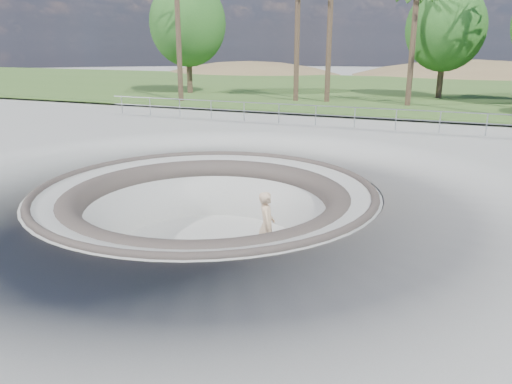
{
  "coord_description": "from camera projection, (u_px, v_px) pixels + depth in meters",
  "views": [
    {
      "loc": [
        6.88,
        -12.78,
        4.21
      ],
      "look_at": [
        1.4,
        0.57,
        -0.1
      ],
      "focal_mm": 35.0,
      "sensor_mm": 36.0,
      "label": 1
    }
  ],
  "objects": [
    {
      "name": "ground",
      "position": [
        206.0,
        189.0,
        15.03
      ],
      "size": [
        180.0,
        180.0,
        0.0
      ],
      "primitive_type": "plane",
      "color": "#A6A5A0",
      "rests_on": "ground"
    },
    {
      "name": "skate_bowl",
      "position": [
        208.0,
        245.0,
        15.56
      ],
      "size": [
        14.0,
        14.0,
        4.1
      ],
      "color": "#A6A5A0",
      "rests_on": "ground"
    },
    {
      "name": "grass_strip",
      "position": [
        382.0,
        89.0,
        45.1
      ],
      "size": [
        180.0,
        36.0,
        0.12
      ],
      "color": "#3E6026",
      "rests_on": "ground"
    },
    {
      "name": "distant_hills",
      "position": [
        434.0,
        131.0,
        66.33
      ],
      "size": [
        103.2,
        45.0,
        28.6
      ],
      "color": "brown",
      "rests_on": "ground"
    },
    {
      "name": "safety_railing",
      "position": [
        316.0,
        115.0,
        25.47
      ],
      "size": [
        25.0,
        0.06,
        1.03
      ],
      "color": "gray",
      "rests_on": "ground"
    },
    {
      "name": "skateboard",
      "position": [
        266.0,
        258.0,
        14.61
      ],
      "size": [
        0.79,
        0.25,
        0.08
      ],
      "color": "olive",
      "rests_on": "ground"
    },
    {
      "name": "skater",
      "position": [
        267.0,
        226.0,
        14.32
      ],
      "size": [
        0.74,
        0.87,
        2.01
      ],
      "primitive_type": "imported",
      "rotation": [
        0.0,
        0.0,
        1.99
      ],
      "color": "#D0AD87",
      "rests_on": "skateboard"
    },
    {
      "name": "bushy_tree_left",
      "position": [
        188.0,
        23.0,
        39.75
      ],
      "size": [
        6.22,
        5.65,
        8.97
      ],
      "color": "brown",
      "rests_on": "ground"
    },
    {
      "name": "bushy_tree_mid",
      "position": [
        445.0,
        28.0,
        36.17
      ],
      "size": [
        5.68,
        5.17,
        8.2
      ],
      "color": "brown",
      "rests_on": "ground"
    }
  ]
}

